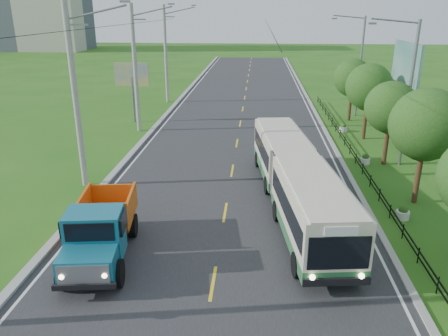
# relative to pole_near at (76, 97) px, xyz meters

# --- Properties ---
(ground) EXTENTS (240.00, 240.00, 0.00)m
(ground) POSITION_rel_pole_near_xyz_m (8.26, -9.00, -5.09)
(ground) COLOR #235B15
(ground) RESTS_ON ground
(road) EXTENTS (14.00, 120.00, 0.02)m
(road) POSITION_rel_pole_near_xyz_m (8.26, 11.00, -5.08)
(road) COLOR #28282B
(road) RESTS_ON ground
(curb_left) EXTENTS (0.40, 120.00, 0.15)m
(curb_left) POSITION_rel_pole_near_xyz_m (1.06, 11.00, -5.02)
(curb_left) COLOR #9E9E99
(curb_left) RESTS_ON ground
(curb_right) EXTENTS (0.30, 120.00, 0.10)m
(curb_right) POSITION_rel_pole_near_xyz_m (15.41, 11.00, -5.04)
(curb_right) COLOR #9E9E99
(curb_right) RESTS_ON ground
(edge_line_left) EXTENTS (0.12, 120.00, 0.00)m
(edge_line_left) POSITION_rel_pole_near_xyz_m (1.61, 11.00, -5.07)
(edge_line_left) COLOR silver
(edge_line_left) RESTS_ON road
(edge_line_right) EXTENTS (0.12, 120.00, 0.00)m
(edge_line_right) POSITION_rel_pole_near_xyz_m (14.91, 11.00, -5.07)
(edge_line_right) COLOR silver
(edge_line_right) RESTS_ON road
(centre_dash) EXTENTS (0.12, 2.20, 0.00)m
(centre_dash) POSITION_rel_pole_near_xyz_m (8.26, -9.00, -5.07)
(centre_dash) COLOR yellow
(centre_dash) RESTS_ON road
(railing_right) EXTENTS (0.04, 40.00, 0.60)m
(railing_right) POSITION_rel_pole_near_xyz_m (16.26, 5.00, -4.79)
(railing_right) COLOR black
(railing_right) RESTS_ON ground
(pole_near) EXTENTS (3.51, 0.32, 10.00)m
(pole_near) POSITION_rel_pole_near_xyz_m (0.00, 0.00, 0.00)
(pole_near) COLOR gray
(pole_near) RESTS_ON ground
(pole_mid) EXTENTS (3.51, 0.32, 10.00)m
(pole_mid) POSITION_rel_pole_near_xyz_m (0.00, 12.00, 0.00)
(pole_mid) COLOR gray
(pole_mid) RESTS_ON ground
(pole_far) EXTENTS (3.51, 0.32, 10.00)m
(pole_far) POSITION_rel_pole_near_xyz_m (0.00, 24.00, 0.00)
(pole_far) COLOR gray
(pole_far) RESTS_ON ground
(tree_third) EXTENTS (3.60, 3.62, 6.00)m
(tree_third) POSITION_rel_pole_near_xyz_m (18.12, -0.86, -1.11)
(tree_third) COLOR #382314
(tree_third) RESTS_ON ground
(tree_fourth) EXTENTS (3.24, 3.31, 5.40)m
(tree_fourth) POSITION_rel_pole_near_xyz_m (18.12, 5.14, -1.51)
(tree_fourth) COLOR #382314
(tree_fourth) RESTS_ON ground
(tree_fifth) EXTENTS (3.48, 3.52, 5.80)m
(tree_fifth) POSITION_rel_pole_near_xyz_m (18.12, 11.14, -1.24)
(tree_fifth) COLOR #382314
(tree_fifth) RESTS_ON ground
(tree_back) EXTENTS (3.30, 3.36, 5.50)m
(tree_back) POSITION_rel_pole_near_xyz_m (18.12, 17.14, -1.44)
(tree_back) COLOR #382314
(tree_back) RESTS_ON ground
(streetlight_mid) EXTENTS (3.02, 0.20, 9.07)m
(streetlight_mid) POSITION_rel_pole_near_xyz_m (18.90, 5.00, -0.19)
(streetlight_mid) COLOR slate
(streetlight_mid) RESTS_ON ground
(streetlight_far) EXTENTS (3.02, 0.20, 9.07)m
(streetlight_far) POSITION_rel_pole_near_xyz_m (18.90, 19.00, -0.19)
(streetlight_far) COLOR slate
(streetlight_far) RESTS_ON ground
(planter_near) EXTENTS (0.64, 0.64, 0.67)m
(planter_near) POSITION_rel_pole_near_xyz_m (16.86, -3.00, -4.81)
(planter_near) COLOR silver
(planter_near) RESTS_ON ground
(planter_mid) EXTENTS (0.64, 0.64, 0.67)m
(planter_mid) POSITION_rel_pole_near_xyz_m (16.86, 5.00, -4.81)
(planter_mid) COLOR silver
(planter_mid) RESTS_ON ground
(planter_far) EXTENTS (0.64, 0.64, 0.67)m
(planter_far) POSITION_rel_pole_near_xyz_m (16.86, 13.00, -4.81)
(planter_far) COLOR silver
(planter_far) RESTS_ON ground
(billboard_left) EXTENTS (3.00, 0.20, 5.20)m
(billboard_left) POSITION_rel_pole_near_xyz_m (-1.24, 15.00, -1.23)
(billboard_left) COLOR slate
(billboard_left) RESTS_ON ground
(billboard_right) EXTENTS (0.24, 6.00, 7.30)m
(billboard_right) POSITION_rel_pole_near_xyz_m (20.56, 11.00, 0.25)
(billboard_right) COLOR slate
(billboard_right) RESTS_ON ground
(bus) EXTENTS (4.19, 14.99, 2.86)m
(bus) POSITION_rel_pole_near_xyz_m (11.70, -2.16, -3.37)
(bus) COLOR #286437
(bus) RESTS_ON ground
(dump_truck) EXTENTS (2.94, 6.04, 2.44)m
(dump_truck) POSITION_rel_pole_near_xyz_m (3.60, -7.52, -3.71)
(dump_truck) COLOR #156982
(dump_truck) RESTS_ON ground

